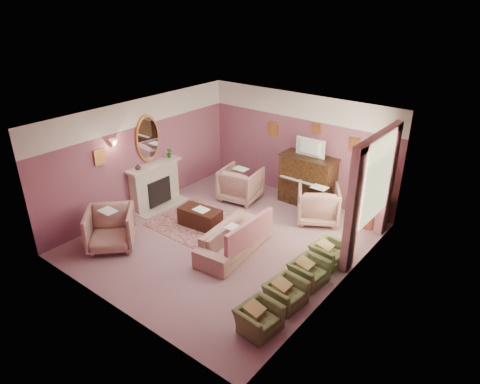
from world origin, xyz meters
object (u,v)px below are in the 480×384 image
Objects in this scene: coffee_table at (200,217)px; olive_chair_a at (259,315)px; olive_chair_d at (329,250)px; television at (309,147)px; piano at (307,181)px; olive_chair_b at (286,290)px; floral_armchair_front at (110,227)px; floral_armchair_right at (318,202)px; side_table at (372,212)px; sofa at (235,235)px; floral_armchair_left at (241,182)px; olive_chair_c at (309,269)px.

olive_chair_a is at bearing -31.83° from coffee_table.
coffee_table is at bearing -170.62° from olive_chair_d.
television reaches higher than olive_chair_d.
piano is 0.95m from television.
television is 4.27m from olive_chair_b.
floral_armchair_right is at bearing 52.29° from floral_armchair_front.
side_table is (4.09, 4.43, -0.15)m from floral_armchair_front.
olive_chair_a and olive_chair_b have the same top height.
television is 3.22m from coffee_table.
sofa reaches higher than olive_chair_b.
olive_chair_a is (1.80, -1.60, -0.11)m from sofa.
sofa reaches higher than olive_chair_a.
olive_chair_d is at bearing -49.48° from television.
piano is 2.01× the size of olive_chair_a.
sofa is at bearing 156.57° from olive_chair_b.
floral_armchair_right is 4.85m from floral_armchair_front.
floral_armchair_front is at bearing -117.07° from piano.
coffee_table is 1.43× the size of side_table.
side_table is (3.32, 0.83, -0.15)m from floral_armchair_left.
coffee_table is 1.44× the size of olive_chair_d.
floral_armchair_right is at bearing -152.03° from side_table.
piano is 5.02m from floral_armchair_front.
floral_armchair_front is 4.68m from olive_chair_d.
floral_armchair_left is at bearing 131.53° from olive_chair_a.
floral_armchair_left and floral_armchair_right have the same top height.
floral_armchair_front is at bearing -117.33° from television.
floral_armchair_left is at bearing 159.51° from olive_chair_d.
television is 2.98m from olive_chair_d.
olive_chair_b and olive_chair_d have the same top height.
side_table is at bearing 88.72° from olive_chair_c.
coffee_table is 4.10m from side_table.
piano reaches higher than olive_chair_d.
sofa is at bearing -91.07° from piano.
floral_armchair_right is 1.81m from olive_chair_d.
television is 1.42m from floral_armchair_right.
olive_chair_c is (3.13, -0.30, 0.08)m from coffee_table.
television reaches higher than piano.
floral_armchair_left is 2.21m from floral_armchair_right.
floral_armchair_left is 4.34m from olive_chair_b.
floral_armchair_left is 1.44× the size of olive_chair_c.
olive_chair_c is (1.06, -2.27, -0.20)m from floral_armchair_right.
olive_chair_c is at bearing 90.00° from olive_chair_a.
floral_armchair_front is (-2.23, -1.52, 0.09)m from sofa.
side_table is at bearing 0.32° from television.
floral_armchair_left and floral_armchair_front have the same top height.
olive_chair_d is at bearing -20.49° from floral_armchair_left.
sofa is 2.90× the size of olive_chair_b.
coffee_table is 3.15m from olive_chair_c.
floral_armchair_left reaches higher than olive_chair_d.
piano is at bearing 62.93° from floral_armchair_front.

